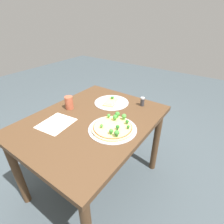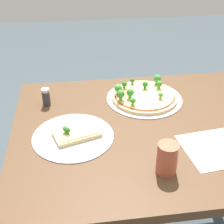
{
  "view_description": "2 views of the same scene",
  "coord_description": "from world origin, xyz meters",
  "px_view_note": "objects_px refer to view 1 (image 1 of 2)",
  "views": [
    {
      "loc": [
        0.83,
        0.78,
        1.45
      ],
      "look_at": [
        -0.15,
        0.09,
        0.75
      ],
      "focal_mm": 28.0,
      "sensor_mm": 36.0,
      "label": 1
    },
    {
      "loc": [
        -0.29,
        -0.98,
        1.44
      ],
      "look_at": [
        -0.15,
        0.09,
        0.75
      ],
      "focal_mm": 50.0,
      "sensor_mm": 36.0,
      "label": 2
    }
  ],
  "objects_px": {
    "drinking_cup": "(69,103)",
    "condiment_shaker": "(142,102)",
    "pizza_tray_whole": "(113,127)",
    "pizza_tray_slice": "(111,102)",
    "dining_table": "(92,130)"
  },
  "relations": [
    {
      "from": "drinking_cup",
      "to": "condiment_shaker",
      "type": "distance_m",
      "value": 0.62
    },
    {
      "from": "dining_table",
      "to": "drinking_cup",
      "type": "relative_size",
      "value": 10.14
    },
    {
      "from": "pizza_tray_whole",
      "to": "condiment_shaker",
      "type": "xyz_separation_m",
      "value": [
        -0.43,
        0.01,
        0.02
      ]
    },
    {
      "from": "pizza_tray_whole",
      "to": "pizza_tray_slice",
      "type": "relative_size",
      "value": 1.11
    },
    {
      "from": "pizza_tray_whole",
      "to": "condiment_shaker",
      "type": "height_order",
      "value": "condiment_shaker"
    },
    {
      "from": "pizza_tray_whole",
      "to": "pizza_tray_slice",
      "type": "xyz_separation_m",
      "value": [
        -0.32,
        -0.24,
        -0.01
      ]
    },
    {
      "from": "drinking_cup",
      "to": "condiment_shaker",
      "type": "bearing_deg",
      "value": 130.0
    },
    {
      "from": "dining_table",
      "to": "pizza_tray_slice",
      "type": "xyz_separation_m",
      "value": [
        -0.31,
        -0.03,
        0.11
      ]
    },
    {
      "from": "pizza_tray_slice",
      "to": "drinking_cup",
      "type": "relative_size",
      "value": 2.81
    },
    {
      "from": "dining_table",
      "to": "pizza_tray_slice",
      "type": "height_order",
      "value": "pizza_tray_slice"
    },
    {
      "from": "pizza_tray_slice",
      "to": "pizza_tray_whole",
      "type": "bearing_deg",
      "value": 37.54
    },
    {
      "from": "dining_table",
      "to": "pizza_tray_whole",
      "type": "distance_m",
      "value": 0.24
    },
    {
      "from": "dining_table",
      "to": "condiment_shaker",
      "type": "distance_m",
      "value": 0.49
    },
    {
      "from": "dining_table",
      "to": "pizza_tray_slice",
      "type": "distance_m",
      "value": 0.33
    },
    {
      "from": "pizza_tray_slice",
      "to": "drinking_cup",
      "type": "bearing_deg",
      "value": -38.23
    }
  ]
}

